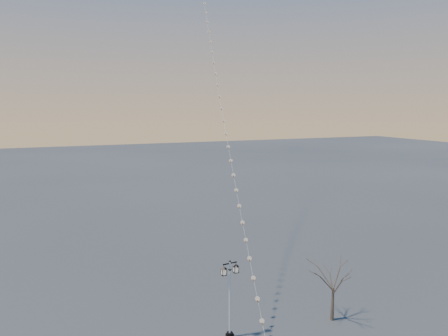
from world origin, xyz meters
TOP-DOWN VIEW (x-y plane):
  - street_lamp at (-0.75, 1.73)m, footprint 1.35×0.59m
  - bare_tree at (6.89, 0.95)m, footprint 2.68×2.68m
  - kite_train at (5.48, 21.22)m, footprint 9.73×43.66m

SIDE VIEW (x-z plane):
  - street_lamp at x=-0.75m, z-range 0.28..5.60m
  - bare_tree at x=6.89m, z-range 0.86..5.32m
  - kite_train at x=5.48m, z-range -0.09..46.88m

